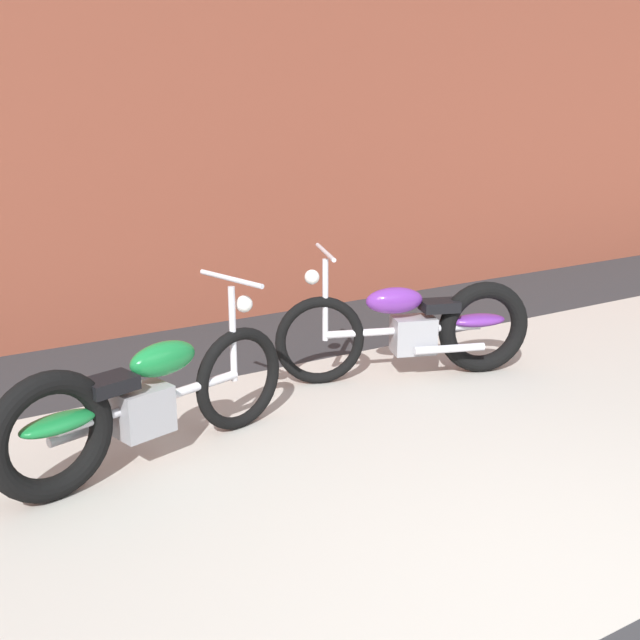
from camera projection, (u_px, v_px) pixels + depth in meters
The scene contains 5 objects.
ground_plane at pixel (611, 634), 3.13m from camera, with size 80.00×80.00×0.00m, color #2D2D30.
sidewalk_slab at pixel (367, 464), 4.57m from camera, with size 36.00×3.50×0.01m, color #B2ADA3.
brick_building_wall at pixel (148, 61), 6.73m from camera, with size 36.00×0.50×4.78m, color brown.
motorcycle_green at pixel (130, 405), 4.41m from camera, with size 1.97×0.76×1.03m.
motorcycle_purple at pixel (423, 327), 5.90m from camera, with size 1.92×0.89×1.03m.
Camera 1 is at (-2.38, -1.65, 2.10)m, focal length 43.31 mm.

